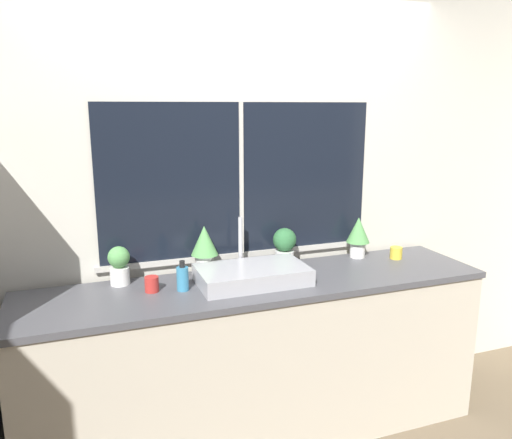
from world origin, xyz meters
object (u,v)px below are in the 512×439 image
at_px(sink, 252,274).
at_px(mug_yellow, 396,253).
at_px(potted_plant_far_right, 358,234).
at_px(mug_red, 152,284).
at_px(soap_bottle, 183,278).
at_px(potted_plant_center_right, 285,245).
at_px(potted_plant_far_left, 119,265).
at_px(potted_plant_center_left, 205,246).

bearing_deg(sink, mug_yellow, 5.95).
bearing_deg(potted_plant_far_right, mug_red, -172.81).
bearing_deg(sink, soap_bottle, 177.95).
xyz_separation_m(potted_plant_center_right, mug_red, (-0.81, -0.17, -0.09)).
xyz_separation_m(potted_plant_far_right, mug_yellow, (0.21, -0.11, -0.11)).
relative_size(mug_yellow, mug_red, 0.94).
distance_m(potted_plant_center_right, mug_red, 0.84).
bearing_deg(potted_plant_far_left, mug_yellow, -3.85).
bearing_deg(potted_plant_far_right, mug_yellow, -28.04).
relative_size(potted_plant_far_right, mug_yellow, 3.42).
xyz_separation_m(potted_plant_center_left, mug_yellow, (1.20, -0.11, -0.13)).
bearing_deg(potted_plant_center_left, soap_bottle, -130.04).
distance_m(potted_plant_far_right, mug_yellow, 0.27).
bearing_deg(soap_bottle, potted_plant_center_left, 49.96).
height_order(potted_plant_far_left, soap_bottle, potted_plant_far_left).
height_order(potted_plant_far_right, mug_yellow, potted_plant_far_right).
relative_size(potted_plant_center_left, soap_bottle, 1.78).
bearing_deg(sink, potted_plant_center_right, 37.46).
distance_m(potted_plant_center_right, soap_bottle, 0.69).
distance_m(sink, potted_plant_far_right, 0.82).
bearing_deg(mug_yellow, potted_plant_center_left, 174.66).
bearing_deg(mug_yellow, potted_plant_far_left, 176.15).
xyz_separation_m(sink, potted_plant_center_left, (-0.21, 0.22, 0.12)).
height_order(potted_plant_center_right, mug_red, potted_plant_center_right).
bearing_deg(potted_plant_far_left, potted_plant_center_right, 0.00).
height_order(potted_plant_far_left, mug_red, potted_plant_far_left).
height_order(mug_yellow, mug_red, mug_red).
bearing_deg(potted_plant_center_left, mug_red, -152.87).
distance_m(potted_plant_far_left, potted_plant_center_right, 0.96).
height_order(potted_plant_center_left, mug_red, potted_plant_center_left).
bearing_deg(mug_red, potted_plant_far_right, 7.19).
bearing_deg(sink, potted_plant_far_left, 162.28).
distance_m(sink, potted_plant_far_left, 0.71).
bearing_deg(mug_red, potted_plant_far_left, 130.96).
bearing_deg(mug_yellow, potted_plant_far_right, 151.96).
bearing_deg(mug_yellow, soap_bottle, -176.24).
relative_size(soap_bottle, mug_red, 2.01).
height_order(potted_plant_center_left, mug_yellow, potted_plant_center_left).
xyz_separation_m(sink, potted_plant_far_left, (-0.68, 0.22, 0.07)).
bearing_deg(potted_plant_center_left, potted_plant_far_left, 180.00).
bearing_deg(mug_red, mug_yellow, 2.02).
xyz_separation_m(potted_plant_far_left, soap_bottle, (0.30, -0.20, -0.04)).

